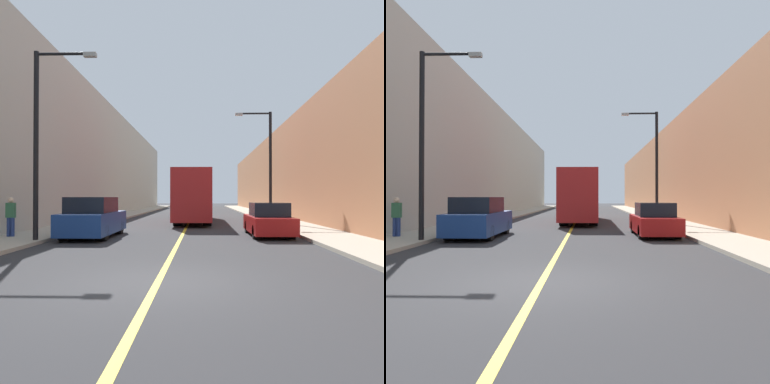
{
  "view_description": "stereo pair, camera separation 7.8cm",
  "coord_description": "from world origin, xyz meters",
  "views": [
    {
      "loc": [
        0.95,
        -7.95,
        1.83
      ],
      "look_at": [
        0.38,
        12.96,
        2.11
      ],
      "focal_mm": 35.0,
      "sensor_mm": 36.0,
      "label": 1
    },
    {
      "loc": [
        1.03,
        -7.95,
        1.83
      ],
      "look_at": [
        0.38,
        12.96,
        2.11
      ],
      "focal_mm": 35.0,
      "sensor_mm": 36.0,
      "label": 2
    }
  ],
  "objects": [
    {
      "name": "sidewalk_left",
      "position": [
        -6.64,
        30.0,
        0.07
      ],
      "size": [
        2.63,
        72.0,
        0.14
      ],
      "primitive_type": "cube",
      "color": "#A89E8C",
      "rests_on": "ground"
    },
    {
      "name": "pedestrian",
      "position": [
        -7.26,
        7.86,
        1.01
      ],
      "size": [
        0.37,
        0.23,
        1.68
      ],
      "color": "navy",
      "rests_on": "sidewalk_left"
    },
    {
      "name": "building_row_left",
      "position": [
        -9.96,
        30.0,
        5.45
      ],
      "size": [
        4.0,
        72.0,
        10.89
      ],
      "primitive_type": "cube",
      "color": "#B7B2A3",
      "rests_on": "ground"
    },
    {
      "name": "parked_suv_left",
      "position": [
        -3.99,
        8.89,
        0.85
      ],
      "size": [
        1.99,
        4.85,
        1.83
      ],
      "color": "navy",
      "rests_on": "ground"
    },
    {
      "name": "road_center_line",
      "position": [
        0.0,
        30.0,
        0.0
      ],
      "size": [
        0.16,
        72.0,
        0.01
      ],
      "primitive_type": "cube",
      "color": "gold",
      "rests_on": "ground"
    },
    {
      "name": "building_row_right",
      "position": [
        9.96,
        30.0,
        4.12
      ],
      "size": [
        4.0,
        72.0,
        8.24
      ],
      "primitive_type": "cube",
      "color": "#B2724C",
      "rests_on": "ground"
    },
    {
      "name": "ground_plane",
      "position": [
        0.0,
        0.0,
        0.0
      ],
      "size": [
        200.0,
        200.0,
        0.0
      ],
      "primitive_type": "plane",
      "color": "#2D2D30"
    },
    {
      "name": "bus",
      "position": [
        0.32,
        19.78,
        1.92
      ],
      "size": [
        2.45,
        12.32,
        3.58
      ],
      "color": "#AD1E1E",
      "rests_on": "ground"
    },
    {
      "name": "street_lamp_left",
      "position": [
        -5.41,
        6.63,
        4.39
      ],
      "size": [
        2.49,
        0.24,
        7.47
      ],
      "color": "black",
      "rests_on": "sidewalk_left"
    },
    {
      "name": "sidewalk_right",
      "position": [
        6.64,
        30.0,
        0.07
      ],
      "size": [
        2.63,
        72.0,
        0.14
      ],
      "primitive_type": "cube",
      "color": "#A89E8C",
      "rests_on": "ground"
    },
    {
      "name": "car_right_near",
      "position": [
        4.06,
        9.7,
        0.7
      ],
      "size": [
        1.82,
        4.54,
        1.56
      ],
      "color": "maroon",
      "rests_on": "ground"
    },
    {
      "name": "street_lamp_right",
      "position": [
        5.41,
        17.69,
        4.42
      ],
      "size": [
        2.49,
        0.24,
        7.52
      ],
      "color": "black",
      "rests_on": "sidewalk_right"
    }
  ]
}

